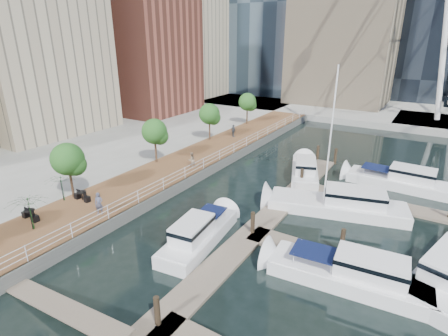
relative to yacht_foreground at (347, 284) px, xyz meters
name	(u,v)px	position (x,y,z in m)	size (l,w,h in m)	color
ground	(143,283)	(-10.11, -6.15, 0.00)	(520.00, 520.00, 0.00)	black
boardwalk	(181,168)	(-19.11, 8.85, 0.50)	(6.00, 60.00, 1.00)	brown
seawall	(205,173)	(-16.11, 8.85, 0.50)	(0.25, 60.00, 1.00)	#595954
land_inland	(31,133)	(-46.11, 8.85, 0.50)	(48.00, 90.00, 1.00)	gray
land_far	(392,83)	(-10.11, 95.85, 0.50)	(200.00, 114.00, 1.00)	gray
pier	(445,124)	(3.89, 45.85, 0.50)	(14.00, 12.00, 1.00)	gray
railing	(204,164)	(-16.21, 8.85, 1.52)	(0.10, 60.00, 1.05)	white
floating_docks	(330,235)	(-2.15, 3.83, 0.49)	(16.00, 34.00, 2.60)	#6D6051
midrise_condos	(98,36)	(-43.68, 20.67, 13.42)	(19.00, 67.00, 28.00)	#BCAD8E
street_trees	(154,132)	(-21.51, 7.85, 4.29)	(2.60, 42.60, 4.60)	#3F2B1C
cafe_tables	(4,228)	(-20.51, -8.15, 1.37)	(2.50, 13.70, 0.74)	black
yacht_foreground	(347,284)	(0.00, 0.00, 0.00)	(2.63, 9.81, 2.15)	white
pedestrian_near	(99,203)	(-17.34, -2.96, 1.85)	(0.62, 0.41, 1.70)	#44475B
pedestrian_mid	(192,160)	(-17.43, 8.52, 1.78)	(0.76, 0.59, 1.56)	gray
pedestrian_far	(233,131)	(-19.64, 20.62, 1.80)	(0.94, 0.39, 1.61)	#333940
moored_yachts	(339,222)	(-2.27, 6.88, 0.00)	(19.73, 33.94, 11.50)	silver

